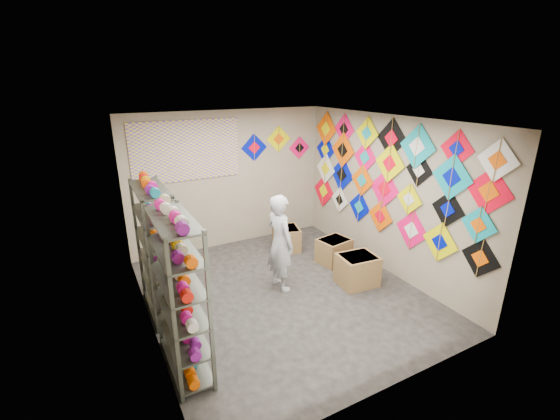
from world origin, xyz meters
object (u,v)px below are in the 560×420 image
shopkeeper (280,243)px  carton_b (334,251)px  shelf_rack_back (157,251)px  shelf_rack_front (180,296)px  carton_a (357,270)px  carton_c (287,239)px

shopkeeper → carton_b: (1.30, 0.32, -0.56)m
carton_b → shelf_rack_back: bearing=171.0°
shelf_rack_front → carton_a: shelf_rack_front is taller
shelf_rack_front → carton_b: shelf_rack_front is taller
shopkeeper → carton_c: bearing=-39.7°
shelf_rack_front → shelf_rack_back: 1.30m
shelf_rack_front → shopkeeper: (1.83, 1.05, -0.16)m
carton_a → carton_c: 1.77m
shelf_rack_back → carton_a: bearing=-14.3°
carton_a → carton_b: size_ratio=1.09×
shelf_rack_back → carton_b: (3.13, 0.07, -0.72)m
carton_c → carton_a: bearing=-62.1°
shopkeeper → carton_a: size_ratio=2.59×
shopkeeper → carton_a: (1.17, -0.51, -0.54)m
shelf_rack_back → carton_a: 3.17m
shelf_rack_back → shopkeeper: size_ratio=1.20×
shelf_rack_front → carton_b: 3.49m
carton_a → shelf_rack_front: bearing=-164.4°
shelf_rack_back → shopkeeper: (1.83, -0.25, -0.16)m
carton_a → shopkeeper: bearing=161.9°
shelf_rack_front → shopkeeper: 2.11m
shopkeeper → carton_c: shopkeeper is taller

